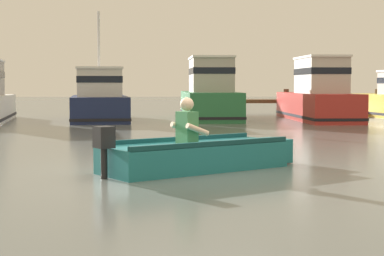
{
  "coord_description": "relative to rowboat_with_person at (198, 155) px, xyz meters",
  "views": [
    {
      "loc": [
        -0.56,
        -10.0,
        1.4
      ],
      "look_at": [
        -0.04,
        2.29,
        0.55
      ],
      "focal_mm": 59.45,
      "sensor_mm": 36.0,
      "label": 1
    }
  ],
  "objects": [
    {
      "name": "moored_boat_green",
      "position": [
        1.25,
        15.06,
        0.66
      ],
      "size": [
        2.18,
        6.71,
        2.47
      ],
      "color": "#287042",
      "rests_on": "ground"
    },
    {
      "name": "moored_boat_red",
      "position": [
        5.39,
        14.14,
        0.66
      ],
      "size": [
        2.03,
        6.74,
        2.46
      ],
      "color": "#B72D28",
      "rests_on": "ground"
    },
    {
      "name": "wooden_dock",
      "position": [
        6.93,
        18.5,
        0.38
      ],
      "size": [
        13.19,
        1.64,
        1.28
      ],
      "color": "brown",
      "rests_on": "ground"
    },
    {
      "name": "ground_plane",
      "position": [
        0.03,
        -0.33,
        -0.25
      ],
      "size": [
        120.0,
        120.0,
        0.0
      ],
      "primitive_type": "plane",
      "color": "slate"
    },
    {
      "name": "rowboat_with_person",
      "position": [
        0.0,
        0.0,
        0.0
      ],
      "size": [
        3.38,
        2.61,
        1.19
      ],
      "color": "#1E727A",
      "rests_on": "ground"
    },
    {
      "name": "moored_boat_navy",
      "position": [
        -3.07,
        14.17,
        0.51
      ],
      "size": [
        2.76,
        5.78,
        4.17
      ],
      "color": "#19234C",
      "rests_on": "ground"
    }
  ]
}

